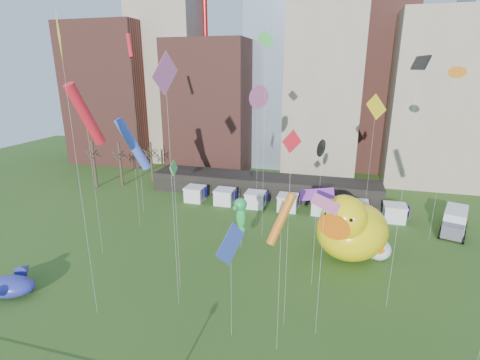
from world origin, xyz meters
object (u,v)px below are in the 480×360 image
(box_truck, at_px, (455,221))
(big_duck, at_px, (350,228))
(whale_inflatable, at_px, (10,285))
(seahorse_purple, at_px, (375,232))
(seahorse_green, at_px, (241,213))
(small_duck, at_px, (378,249))

(box_truck, bearing_deg, big_duck, -122.74)
(big_duck, xyz_separation_m, whale_inflatable, (-30.82, -15.74, -2.69))
(seahorse_purple, bearing_deg, whale_inflatable, -145.46)
(seahorse_green, bearing_deg, seahorse_purple, 22.13)
(seahorse_green, bearing_deg, small_duck, 24.00)
(small_duck, relative_size, seahorse_purple, 0.78)
(small_duck, bearing_deg, box_truck, 52.05)
(seahorse_purple, bearing_deg, seahorse_green, -167.35)
(seahorse_purple, relative_size, whale_inflatable, 0.79)
(big_duck, bearing_deg, box_truck, 61.16)
(big_duck, bearing_deg, small_duck, 32.05)
(big_duck, relative_size, seahorse_purple, 2.29)
(small_duck, xyz_separation_m, box_truck, (10.22, 10.38, 0.17))
(small_duck, bearing_deg, seahorse_green, -168.14)
(seahorse_green, xyz_separation_m, seahorse_purple, (14.87, 0.88, -0.91))
(big_duck, relative_size, small_duck, 2.94)
(big_duck, xyz_separation_m, seahorse_purple, (2.56, 0.02, -0.19))
(small_duck, xyz_separation_m, whale_inflatable, (-34.04, -16.32, -0.32))
(big_duck, distance_m, seahorse_purple, 2.57)
(big_duck, bearing_deg, whale_inflatable, -130.97)
(seahorse_green, distance_m, box_truck, 28.47)
(big_duck, xyz_separation_m, small_duck, (3.21, 0.57, -2.37))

